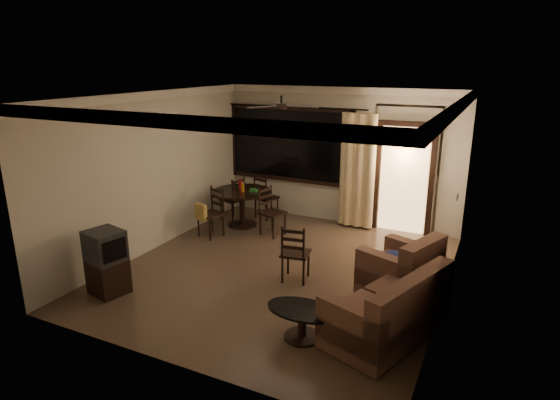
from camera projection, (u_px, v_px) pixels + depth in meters
The scene contains 12 objects.
ground at pixel (281, 270), 7.64m from camera, with size 5.50×5.50×0.00m, color #7F6651.
room_shell at pixel (354, 145), 8.40m from camera, with size 5.50×6.70×5.50m.
dining_table at pixel (242, 198), 9.58m from camera, with size 1.20×1.20×0.97m.
dining_chair_west at pixel (233, 207), 10.02m from camera, with size 0.52×0.52×0.95m.
dining_chair_east at pixel (272, 221), 9.14m from camera, with size 0.52×0.52×0.95m.
dining_chair_south at pixel (210, 221), 9.05m from camera, with size 0.52×0.56×0.95m.
dining_chair_north at pixel (266, 205), 10.14m from camera, with size 0.52×0.52×0.95m.
tv_cabinet at pixel (107, 262), 6.78m from camera, with size 0.60×0.56×0.96m.
sofa at pixel (390, 312), 5.69m from camera, with size 1.37×1.84×0.88m.
armchair at pixel (403, 272), 6.69m from camera, with size 1.18×1.18×0.92m.
coffee_table at pixel (302, 318), 5.71m from camera, with size 0.91×0.55×0.40m.
side_chair at pixel (295, 263), 7.24m from camera, with size 0.48×0.48×0.93m.
Camera 1 is at (3.02, -6.31, 3.29)m, focal length 30.00 mm.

